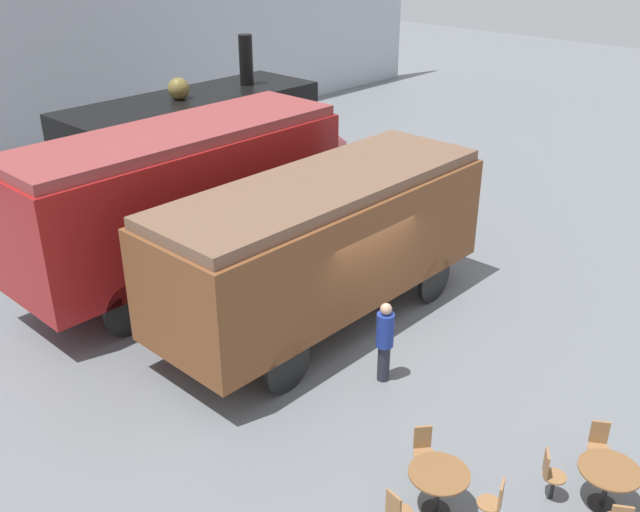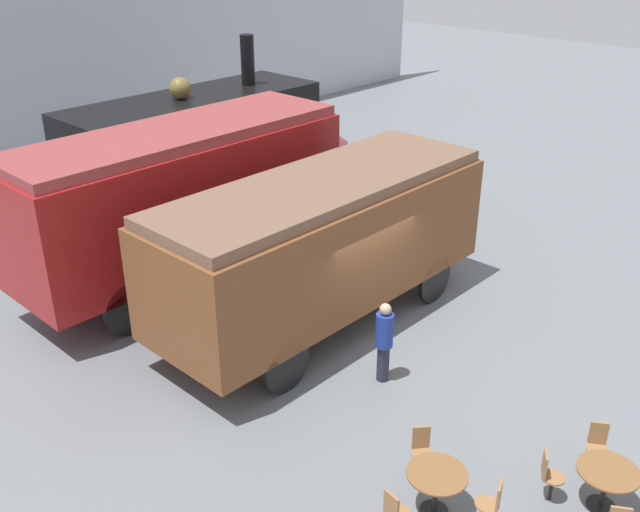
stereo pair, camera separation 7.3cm
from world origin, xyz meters
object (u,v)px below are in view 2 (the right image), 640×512
object	(u,v)px
passenger_coach_wooden	(323,238)
cafe_table_near	(607,477)
steam_locomotive	(196,138)
cafe_table_mid	(437,481)
streamlined_locomotive	(207,184)
visitor_person	(384,339)

from	to	relation	value
passenger_coach_wooden	cafe_table_near	xyz separation A→B (m)	(-1.13, -6.92, -1.42)
steam_locomotive	passenger_coach_wooden	size ratio (longest dim) A/B	1.02
steam_locomotive	cafe_table_mid	size ratio (longest dim) A/B	8.77
streamlined_locomotive	cafe_table_mid	bearing A→B (deg)	-108.19
streamlined_locomotive	visitor_person	world-z (taller)	streamlined_locomotive
steam_locomotive	passenger_coach_wooden	xyz separation A→B (m)	(-2.69, -7.83, -0.04)
steam_locomotive	streamlined_locomotive	world-z (taller)	steam_locomotive
passenger_coach_wooden	steam_locomotive	bearing A→B (deg)	71.07
steam_locomotive	visitor_person	bearing A→B (deg)	-109.13
cafe_table_mid	visitor_person	world-z (taller)	visitor_person
steam_locomotive	cafe_table_mid	distance (m)	14.21
cafe_table_near	streamlined_locomotive	bearing A→B (deg)	84.21
visitor_person	streamlined_locomotive	bearing A→B (deg)	82.47
steam_locomotive	cafe_table_mid	xyz separation A→B (m)	(-5.67, -12.95, -1.42)
steam_locomotive	cafe_table_near	distance (m)	15.31
streamlined_locomotive	cafe_table_mid	world-z (taller)	streamlined_locomotive
visitor_person	cafe_table_near	bearing A→B (deg)	-93.37
cafe_table_near	visitor_person	bearing A→B (deg)	86.63
passenger_coach_wooden	visitor_person	bearing A→B (deg)	-109.76
streamlined_locomotive	cafe_table_near	xyz separation A→B (m)	(-1.09, -10.76, -1.69)
streamlined_locomotive	passenger_coach_wooden	world-z (taller)	streamlined_locomotive
streamlined_locomotive	passenger_coach_wooden	size ratio (longest dim) A/B	1.27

